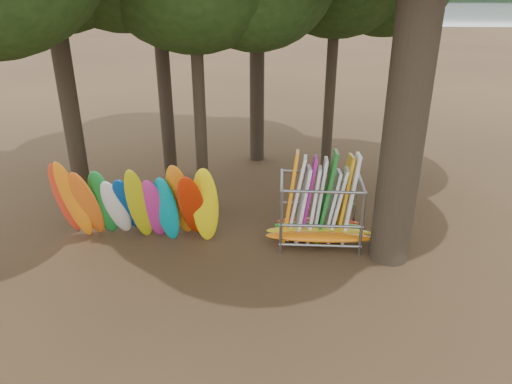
{
  "coord_description": "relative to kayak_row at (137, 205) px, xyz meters",
  "views": [
    {
      "loc": [
        1.37,
        -12.5,
        7.84
      ],
      "look_at": [
        0.62,
        1.5,
        1.4
      ],
      "focal_mm": 35.0,
      "sensor_mm": 36.0,
      "label": 1
    }
  ],
  "objects": [
    {
      "name": "lake",
      "position": [
        2.88,
        59.43,
        -1.32
      ],
      "size": [
        160.0,
        160.0,
        0.0
      ],
      "primitive_type": "plane",
      "color": "gray",
      "rests_on": "ground"
    },
    {
      "name": "storage_rack",
      "position": [
        5.44,
        0.43,
        -0.33
      ],
      "size": [
        3.24,
        1.5,
        2.92
      ],
      "color": "slate",
      "rests_on": "ground"
    },
    {
      "name": "kayak_row",
      "position": [
        0.0,
        0.0,
        0.0
      ],
      "size": [
        5.07,
        2.19,
        3.06
      ],
      "color": "red",
      "rests_on": "ground"
    },
    {
      "name": "ground",
      "position": [
        2.88,
        -0.57,
        -1.32
      ],
      "size": [
        120.0,
        120.0,
        0.0
      ],
      "primitive_type": "plane",
      "color": "#47331E",
      "rests_on": "ground"
    }
  ]
}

